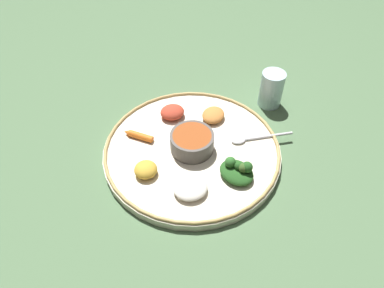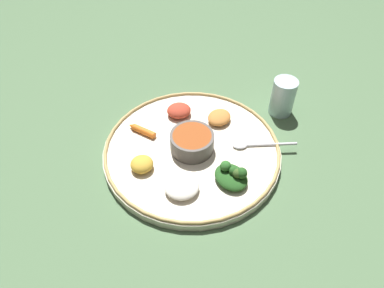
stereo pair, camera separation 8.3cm
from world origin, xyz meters
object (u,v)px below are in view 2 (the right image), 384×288
object	(u,v)px
carrot_near_spoon	(142,130)
drinking_glass	(282,99)
spoon	(254,145)
greens_pile	(232,175)
center_bowl	(192,141)

from	to	relation	value
carrot_near_spoon	drinking_glass	xyz separation A→B (m)	(0.21, 0.31, 0.01)
spoon	drinking_glass	distance (m)	0.17
spoon	greens_pile	bearing A→B (deg)	-81.09
carrot_near_spoon	drinking_glass	world-z (taller)	drinking_glass
center_bowl	drinking_glass	distance (m)	0.28
spoon	greens_pile	size ratio (longest dim) A/B	1.33
greens_pile	drinking_glass	size ratio (longest dim) A/B	0.93
greens_pile	carrot_near_spoon	world-z (taller)	greens_pile
center_bowl	carrot_near_spoon	distance (m)	0.13
spoon	greens_pile	world-z (taller)	greens_pile
spoon	center_bowl	bearing A→B (deg)	-137.15
carrot_near_spoon	center_bowl	bearing A→B (deg)	16.78
center_bowl	drinking_glass	size ratio (longest dim) A/B	1.02
greens_pile	spoon	bearing A→B (deg)	98.91
center_bowl	greens_pile	world-z (taller)	same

